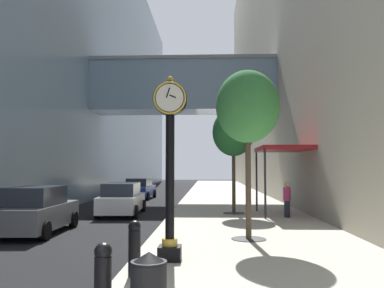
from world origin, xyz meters
TOP-DOWN VIEW (x-y plane):
  - ground_plane at (0.00, 27.00)m, footprint 110.00×110.00m
  - sidewalk_right at (3.40, 30.00)m, footprint 6.80×80.00m
  - building_block_left at (-11.03, 29.96)m, footprint 22.73×80.00m
  - building_block_right at (11.30, 30.00)m, footprint 9.00×80.00m
  - street_clock at (0.98, 6.01)m, footprint 0.84×0.55m
  - bollard_nearest at (0.39, 2.01)m, footprint 0.27×0.27m
  - bollard_second at (0.39, 4.51)m, footprint 0.27×0.27m
  - street_tree_near at (3.21, 9.05)m, footprint 2.05×2.05m
  - street_tree_mid_near at (3.21, 16.40)m, footprint 2.12×2.12m
  - trash_bin at (1.08, 1.90)m, footprint 0.53×0.53m
  - pedestrian_walking at (5.54, 14.81)m, footprint 0.48×0.48m
  - storefront_awning at (5.56, 15.93)m, footprint 2.40×3.60m
  - car_blue_near at (-3.45, 27.54)m, footprint 2.15×4.46m
  - car_grey_mid at (-4.35, 10.69)m, footprint 2.05×4.42m
  - car_white_far at (-2.50, 16.66)m, footprint 2.17×4.67m

SIDE VIEW (x-z plane):
  - ground_plane at x=0.00m, z-range 0.00..0.00m
  - sidewalk_right at x=3.40m, z-range 0.00..0.14m
  - trash_bin at x=1.08m, z-range 0.15..1.20m
  - bollard_nearest at x=0.39m, z-range 0.17..1.32m
  - bollard_second at x=0.39m, z-range 0.17..1.32m
  - car_blue_near at x=-3.45m, z-range -0.02..1.60m
  - car_white_far at x=-2.50m, z-range -0.02..1.62m
  - car_grey_mid at x=-4.35m, z-range -0.03..1.69m
  - pedestrian_walking at x=5.54m, z-range 0.18..1.79m
  - street_clock at x=0.98m, z-range 0.36..4.91m
  - storefront_awning at x=5.56m, z-range 1.63..4.93m
  - street_tree_mid_near at x=3.21m, z-range 1.54..6.84m
  - street_tree_near at x=3.21m, z-range 1.63..7.05m
  - building_block_left at x=-11.03m, z-range -0.04..25.89m
  - building_block_right at x=11.30m, z-range 0.00..31.38m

